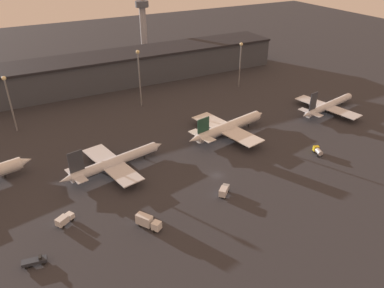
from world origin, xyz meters
The scene contains 14 objects.
ground centered at (0.00, 0.00, 0.00)m, with size 600.00×600.00×0.00m, color #2D2D33.
terminal_building centered at (0.00, 108.31, 8.51)m, with size 194.35×25.89×16.93m.
airplane_1 centered at (-30.87, 20.43, 3.31)m, with size 41.41×32.08×12.90m.
airplane_2 centered at (20.42, 24.44, 3.70)m, with size 43.09×36.15×12.07m.
airplane_3 centered at (76.24, 22.19, 3.10)m, with size 41.23×33.06×13.22m.
service_vehicle_0 centered at (42.37, -5.81, 1.57)m, with size 3.46×5.23×2.68m.
service_vehicle_1 centered at (-63.14, -13.22, 1.20)m, with size 6.47×2.96×2.56m.
service_vehicle_2 centered at (-53.08, -0.76, 1.64)m, with size 5.97×4.90×2.90m.
service_vehicle_3 centered at (-31.89, -13.64, 2.14)m, with size 6.24×7.85×3.90m.
service_vehicle_4 centered at (-3.87, -10.78, 1.72)m, with size 5.67×5.45×3.06m.
lamp_post_0 centered at (-59.11, 70.83, 15.84)m, with size 1.80×1.80×24.89m.
lamp_post_1 centered at (-1.12, 70.83, 17.65)m, with size 1.80×1.80×28.19m.
lamp_post_2 centered at (57.38, 70.83, 15.81)m, with size 1.80×1.80×24.82m.
control_tower centered at (35.03, 157.27, 22.79)m, with size 9.00×9.00×38.99m.
Camera 1 is at (-59.70, -93.69, 74.96)m, focal length 35.00 mm.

